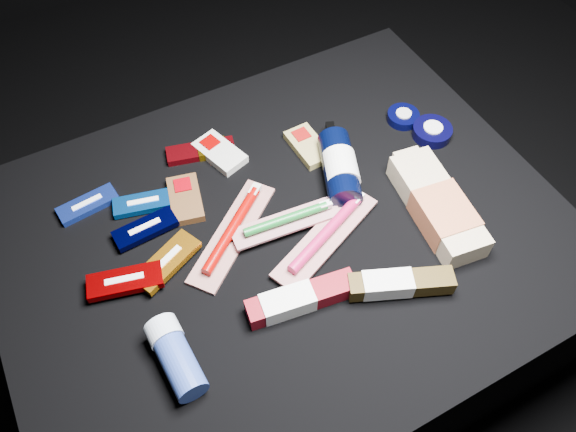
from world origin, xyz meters
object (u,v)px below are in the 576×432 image
toothpaste_carton_red (297,300)px  lotion_bottle (340,168)px  bodywash_bottle (438,207)px  deodorant_stick (176,356)px

toothpaste_carton_red → lotion_bottle: bearing=53.1°
bodywash_bottle → deodorant_stick: 0.51m
bodywash_bottle → deodorant_stick: (-0.51, -0.04, 0.00)m
lotion_bottle → toothpaste_carton_red: (-0.20, -0.19, -0.01)m
deodorant_stick → toothpaste_carton_red: (0.20, -0.00, -0.01)m
bodywash_bottle → toothpaste_carton_red: size_ratio=1.34×
lotion_bottle → toothpaste_carton_red: 0.28m
bodywash_bottle → deodorant_stick: size_ratio=1.95×
lotion_bottle → bodywash_bottle: 0.19m
deodorant_stick → bodywash_bottle: bearing=1.7°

